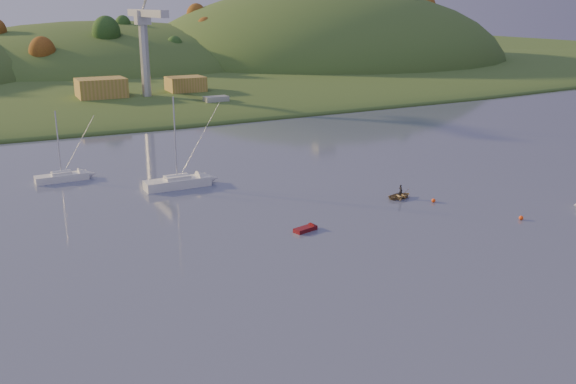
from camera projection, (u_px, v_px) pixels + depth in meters
name	position (u px, v px, depth m)	size (l,w,h in m)	color
ground	(534.00, 322.00, 50.53)	(500.00, 500.00, 0.00)	#38425D
far_shore	(66.00, 68.00, 246.68)	(620.00, 220.00, 1.50)	#335120
shore_slope	(101.00, 87.00, 191.25)	(640.00, 150.00, 7.00)	#335120
hill_center	(103.00, 72.00, 234.01)	(140.00, 120.00, 36.00)	#335120
hill_right	(325.00, 65.00, 258.47)	(150.00, 130.00, 60.00)	#335120
hillside_trees	(88.00, 80.00, 208.31)	(280.00, 50.00, 32.00)	#174017
wharf	(158.00, 101.00, 156.43)	(42.00, 16.00, 2.40)	slate
shed_west	(101.00, 89.00, 150.56)	(11.00, 8.00, 4.80)	olive
shed_east	(186.00, 85.00, 160.73)	(9.00, 7.00, 4.00)	olive
dock_crane	(145.00, 34.00, 147.50)	(3.20, 28.00, 20.30)	#B7B7BC
sailboat_near	(62.00, 176.00, 90.36)	(7.25, 2.41, 9.95)	silver
sailboat_far	(177.00, 182.00, 87.17)	(8.96, 2.79, 12.38)	silver
canoe	(400.00, 196.00, 82.48)	(2.35, 3.30, 0.68)	olive
paddler	(401.00, 192.00, 82.36)	(0.57, 0.37, 1.55)	black
red_tender	(309.00, 228.00, 71.05)	(3.38, 1.88, 1.09)	#5D0D12
work_vessel	(216.00, 106.00, 149.11)	(13.18, 5.09, 3.35)	slate
buoy_0	(521.00, 218.00, 74.28)	(0.50, 0.50, 0.50)	#FF450D
buoy_1	(434.00, 200.00, 80.79)	(0.50, 0.50, 0.50)	#FF450D
buoy_3	(78.00, 171.00, 94.72)	(0.50, 0.50, 0.50)	#FF450D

